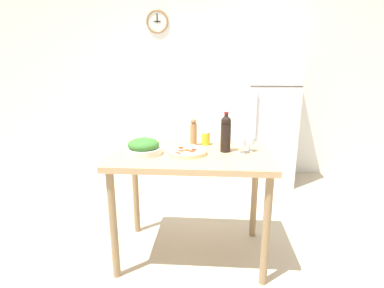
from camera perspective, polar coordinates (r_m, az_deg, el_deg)
ground_plane at (r=2.69m, az=-0.06°, el=-20.07°), size 14.00×14.00×0.00m
wall_back at (r=4.28m, az=1.97°, el=11.84°), size 6.40×0.08×2.60m
refrigerator at (r=4.03m, az=14.55°, el=5.33°), size 0.61×0.65×1.79m
prep_counter at (r=2.33m, az=-0.07°, el=-4.37°), size 1.20×0.75×0.89m
wine_bottle at (r=2.31m, az=6.45°, el=2.10°), size 0.08×0.08×0.31m
wine_glass_near at (r=2.29m, az=9.39°, el=0.13°), size 0.07×0.07×0.12m
wine_glass_far at (r=2.35m, az=10.99°, el=0.52°), size 0.07×0.07×0.12m
pepper_mill at (r=2.47m, az=0.31°, el=2.15°), size 0.06×0.06×0.23m
salad_bowl at (r=2.29m, az=-9.21°, el=-0.56°), size 0.28×0.28×0.12m
homemade_pizza at (r=2.27m, az=-0.92°, el=-1.42°), size 0.30×0.30×0.04m
salt_canister at (r=2.51m, az=2.66°, el=1.14°), size 0.07×0.07×0.11m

